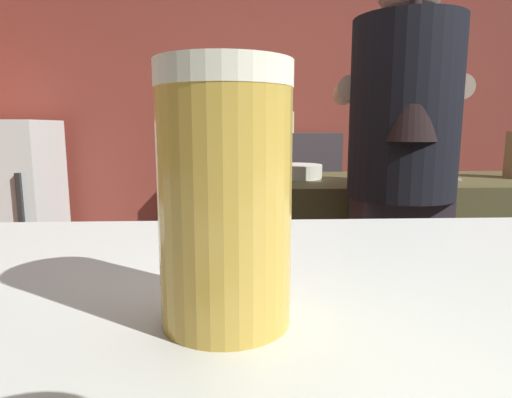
% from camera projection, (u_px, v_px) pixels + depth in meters
% --- Properties ---
extents(wall_back, '(5.20, 0.10, 2.70)m').
position_uv_depth(wall_back, '(301.00, 102.00, 3.43)').
color(wall_back, brown).
rests_on(wall_back, ground).
extents(prep_counter, '(2.10, 0.60, 0.94)m').
position_uv_depth(prep_counter, '(429.00, 282.00, 1.96)').
color(prep_counter, '#4C4527').
rests_on(prep_counter, ground).
extents(back_shelf, '(0.94, 0.36, 1.11)m').
position_uv_depth(back_shelf, '(273.00, 208.00, 3.27)').
color(back_shelf, '#3E383D').
rests_on(back_shelf, ground).
extents(mini_fridge, '(0.58, 0.58, 1.20)m').
position_uv_depth(mini_fridge, '(11.00, 209.00, 3.01)').
color(mini_fridge, white).
rests_on(mini_fridge, ground).
extents(bartender, '(0.47, 0.54, 1.70)m').
position_uv_depth(bartender, '(401.00, 180.00, 1.41)').
color(bartender, '#312A32').
rests_on(bartender, ground).
extents(mixing_bowl, '(0.21, 0.21, 0.06)m').
position_uv_depth(mixing_bowl, '(297.00, 171.00, 1.89)').
color(mixing_bowl, beige).
rests_on(mixing_bowl, prep_counter).
extents(chefs_knife, '(0.24, 0.09, 0.01)m').
position_uv_depth(chefs_knife, '(430.00, 179.00, 1.83)').
color(chefs_knife, silver).
rests_on(chefs_knife, prep_counter).
extents(pint_glass_near, '(0.07, 0.07, 0.14)m').
position_uv_depth(pint_glass_near, '(225.00, 197.00, 0.24)').
color(pint_glass_near, gold).
rests_on(pint_glass_near, bar_counter).
extents(bottle_soy, '(0.05, 0.05, 0.22)m').
position_uv_depth(bottle_soy, '(290.00, 121.00, 3.09)').
color(bottle_soy, '#D7CF84').
rests_on(bottle_soy, back_shelf).
extents(bottle_vinegar, '(0.07, 0.07, 0.23)m').
position_uv_depth(bottle_vinegar, '(244.00, 120.00, 3.24)').
color(bottle_vinegar, '#CDD476').
rests_on(bottle_vinegar, back_shelf).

